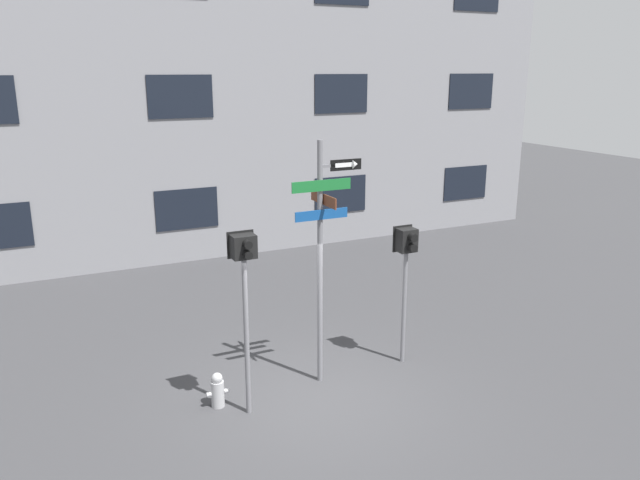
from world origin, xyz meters
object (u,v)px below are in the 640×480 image
at_px(street_sign_pole, 323,242).
at_px(pedestrian_signal_left, 244,274).
at_px(fire_hydrant, 218,390).
at_px(pedestrian_signal_right, 406,256).

relative_size(street_sign_pole, pedestrian_signal_left, 1.42).
height_order(street_sign_pole, fire_hydrant, street_sign_pole).
xyz_separation_m(street_sign_pole, pedestrian_signal_right, (1.65, 0.01, -0.46)).
distance_m(pedestrian_signal_left, pedestrian_signal_right, 3.23).
bearing_deg(street_sign_pole, fire_hydrant, -177.81).
xyz_separation_m(pedestrian_signal_left, fire_hydrant, (-0.39, 0.39, -2.04)).
relative_size(pedestrian_signal_left, pedestrian_signal_right, 1.14).
height_order(pedestrian_signal_left, pedestrian_signal_right, pedestrian_signal_left).
relative_size(street_sign_pole, pedestrian_signal_right, 1.62).
height_order(pedestrian_signal_right, fire_hydrant, pedestrian_signal_right).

